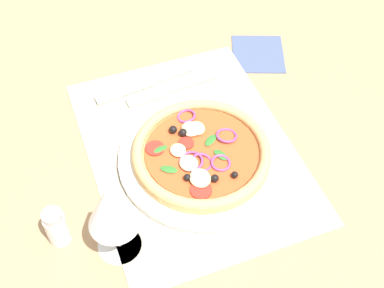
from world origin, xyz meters
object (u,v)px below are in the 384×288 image
(pizza, at_px, (201,152))
(fork, at_px, (168,90))
(wine_glass, at_px, (112,208))
(napkin, at_px, (258,54))
(plate, at_px, (201,158))
(pepper_shaker, at_px, (56,227))
(knife, at_px, (145,83))

(pizza, distance_m, fork, 0.17)
(pizza, distance_m, wine_glass, 0.21)
(pizza, height_order, napkin, pizza)
(plate, distance_m, fork, 0.17)
(plate, distance_m, napkin, 0.29)
(pepper_shaker, bearing_deg, pizza, -76.24)
(knife, relative_size, pepper_shaker, 2.99)
(napkin, bearing_deg, knife, 91.85)
(pepper_shaker, bearing_deg, napkin, -58.83)
(plate, relative_size, napkin, 2.43)
(pizza, bearing_deg, napkin, -43.94)
(pizza, bearing_deg, wine_glass, 121.57)
(plate, xyz_separation_m, pizza, (-0.00, 0.00, 0.02))
(wine_glass, xyz_separation_m, napkin, (0.31, -0.37, -0.10))
(knife, xyz_separation_m, wine_glass, (-0.31, 0.13, 0.10))
(wine_glass, bearing_deg, knife, -23.69)
(knife, bearing_deg, napkin, 174.87)
(plate, height_order, wine_glass, wine_glass)
(pizza, height_order, wine_glass, wine_glass)
(fork, relative_size, knife, 0.90)
(wine_glass, bearing_deg, pizza, -58.43)
(knife, bearing_deg, pizza, 92.01)
(fork, distance_m, napkin, 0.21)
(pepper_shaker, bearing_deg, plate, -76.27)
(plate, bearing_deg, pepper_shaker, 103.73)
(knife, bearing_deg, pepper_shaker, 44.14)
(pepper_shaker, bearing_deg, fork, -46.75)
(wine_glass, bearing_deg, napkin, -49.73)
(knife, bearing_deg, fork, 129.25)
(plate, relative_size, pizza, 1.21)
(plate, relative_size, fork, 1.50)
(pizza, bearing_deg, pepper_shaker, 103.76)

